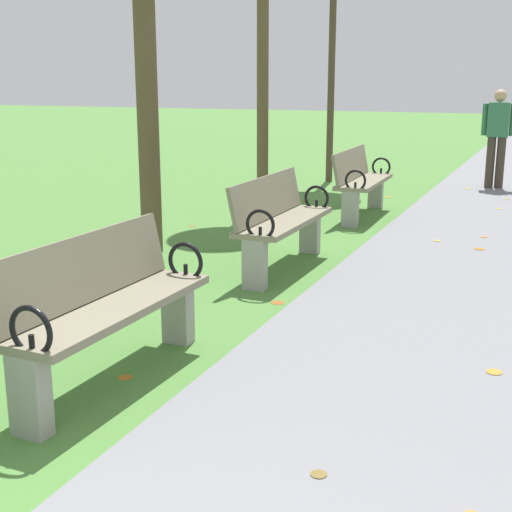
{
  "coord_description": "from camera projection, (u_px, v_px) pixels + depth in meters",
  "views": [
    {
      "loc": [
        1.92,
        -0.61,
        1.8
      ],
      "look_at": [
        -0.05,
        3.99,
        0.55
      ],
      "focal_mm": 49.77,
      "sensor_mm": 36.0,
      "label": 1
    }
  ],
  "objects": [
    {
      "name": "park_bench_2",
      "position": [
        106.0,
        305.0,
        4.25
      ],
      "size": [
        0.51,
        1.61,
        0.9
      ],
      "color": "gray",
      "rests_on": "ground"
    },
    {
      "name": "park_bench_4",
      "position": [
        361.0,
        181.0,
        9.46
      ],
      "size": [
        0.52,
        1.61,
        0.9
      ],
      "color": "gray",
      "rests_on": "ground"
    },
    {
      "name": "pedestrian_walking",
      "position": [
        498.0,
        133.0,
        11.78
      ],
      "size": [
        0.53,
        0.24,
        1.62
      ],
      "color": "#3D3328",
      "rests_on": "paved_walkway"
    },
    {
      "name": "park_bench_3",
      "position": [
        280.0,
        220.0,
        6.82
      ],
      "size": [
        0.47,
        1.6,
        0.9
      ],
      "color": "gray",
      "rests_on": "ground"
    },
    {
      "name": "scattered_leaves",
      "position": [
        322.0,
        276.0,
        6.64
      ],
      "size": [
        4.25,
        13.5,
        0.02
      ],
      "color": "#AD6B23",
      "rests_on": "ground"
    }
  ]
}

